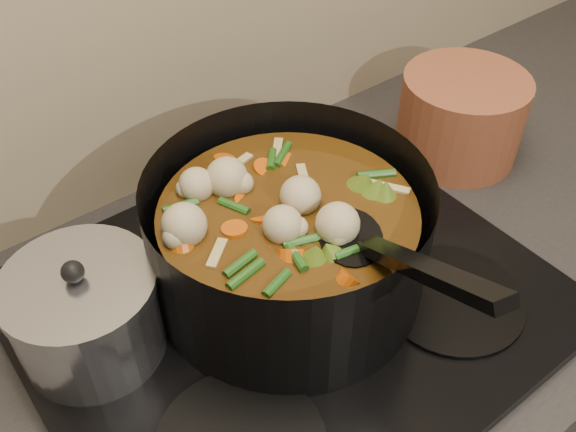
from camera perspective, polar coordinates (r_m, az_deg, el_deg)
stovetop at (r=0.82m, az=-0.11°, el=-7.55°), size 0.62×0.54×0.03m
stockpot at (r=0.77m, az=0.04°, el=-2.18°), size 0.44×0.51×0.25m
saucepan at (r=0.75m, az=-17.45°, el=-8.26°), size 0.17×0.17×0.14m
terracotta_crock at (r=1.06m, az=15.09°, el=8.51°), size 0.26×0.26×0.14m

